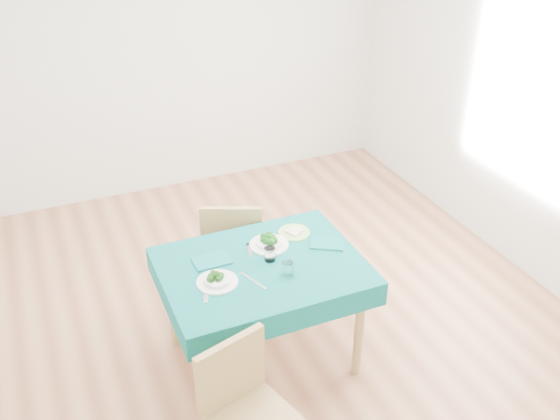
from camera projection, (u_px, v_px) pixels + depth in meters
name	position (u px, v px, depth m)	size (l,w,h in m)	color
room_shell	(280.00, 143.00, 3.97)	(4.02, 4.52, 2.73)	#955D3E
table	(263.00, 313.00, 4.01)	(1.22, 0.93, 0.76)	#085957
chair_near	(254.00, 411.00, 3.14)	(0.41, 0.45, 1.04)	#9C7E49
chair_far	(234.00, 231.00, 4.57)	(0.43, 0.47, 1.08)	#9C7E49
bowl_near	(217.00, 278.00, 3.64)	(0.25, 0.25, 0.07)	white
bowl_far	(269.00, 240.00, 3.99)	(0.25, 0.25, 0.08)	white
fork_near	(206.00, 293.00, 3.58)	(0.02, 0.19, 0.00)	silver
knife_near	(254.00, 281.00, 3.68)	(0.02, 0.22, 0.00)	silver
fork_far	(250.00, 250.00, 3.95)	(0.02, 0.16, 0.00)	silver
knife_far	(337.00, 245.00, 4.01)	(0.01, 0.20, 0.00)	silver
napkin_near	(212.00, 261.00, 3.85)	(0.22, 0.16, 0.01)	#0B635F
napkin_far	(327.00, 243.00, 4.02)	(0.21, 0.15, 0.01)	#0B635F
tumbler_center	(270.00, 254.00, 3.84)	(0.07, 0.07, 0.09)	white
tumbler_side	(288.00, 269.00, 3.71)	(0.07, 0.07, 0.09)	white
side_plate	(294.00, 232.00, 4.13)	(0.21, 0.21, 0.01)	#9CD467
bread_slice	(294.00, 231.00, 4.13)	(0.09, 0.09, 0.01)	beige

